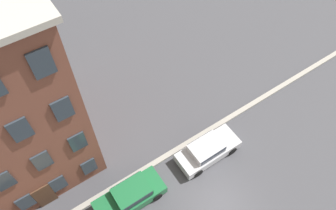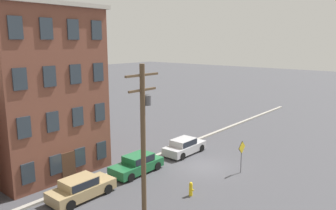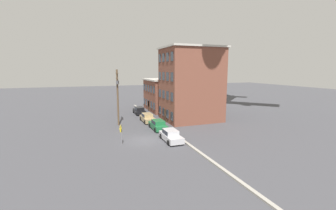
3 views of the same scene
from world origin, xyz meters
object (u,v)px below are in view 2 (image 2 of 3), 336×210
object	(u,v)px
caution_sign	(242,152)
utility_pole	(144,135)
car_silver	(184,146)
car_tan	(81,187)
car_green	(137,163)
fire_hydrant	(191,189)

from	to	relation	value
caution_sign	utility_pole	world-z (taller)	utility_pole
car_silver	utility_pole	size ratio (longest dim) A/B	0.49
car_tan	car_green	size ratio (longest dim) A/B	1.00
car_tan	car_silver	distance (m)	11.20
car_green	car_silver	xyz separation A→B (m)	(5.83, -0.15, 0.00)
utility_pole	caution_sign	bearing A→B (deg)	-5.81
car_green	utility_pole	size ratio (longest dim) A/B	0.49
car_silver	utility_pole	bearing A→B (deg)	-153.96
car_green	utility_pole	bearing A→B (deg)	-131.11
car_tan	fire_hydrant	size ratio (longest dim) A/B	4.58
car_silver	car_green	bearing A→B (deg)	178.52
car_tan	utility_pole	xyz separation A→B (m)	(0.80, -5.02, 4.28)
caution_sign	car_tan	bearing A→B (deg)	150.32
car_tan	car_green	distance (m)	5.37
car_tan	car_green	bearing A→B (deg)	2.28
utility_pole	car_green	bearing A→B (deg)	48.89
utility_pole	fire_hydrant	world-z (taller)	utility_pole
car_green	utility_pole	distance (m)	8.16
car_green	utility_pole	xyz separation A→B (m)	(-4.56, -5.23, 4.28)
car_green	fire_hydrant	bearing A→B (deg)	-94.99
car_green	fire_hydrant	xyz separation A→B (m)	(-0.48, -5.52, -0.27)
car_tan	car_silver	size ratio (longest dim) A/B	1.00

